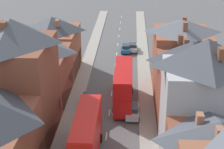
# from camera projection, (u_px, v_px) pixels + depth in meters

# --- Properties ---
(pavement_left) EXTENTS (2.20, 104.00, 0.14)m
(pavement_left) POSITION_uv_depth(u_px,v_px,m) (80.00, 87.00, 58.37)
(pavement_left) COLOR gray
(pavement_left) RESTS_ON ground
(pavement_right) EXTENTS (2.20, 104.00, 0.14)m
(pavement_right) POSITION_uv_depth(u_px,v_px,m) (145.00, 88.00, 57.87)
(pavement_right) COLOR gray
(pavement_right) RESTS_ON ground
(centre_line_dashes) EXTENTS (0.14, 97.80, 0.01)m
(centre_line_dashes) POSITION_uv_depth(u_px,v_px,m) (112.00, 93.00, 56.30)
(centre_line_dashes) COLOR silver
(centre_line_dashes) RESTS_ON ground
(terrace_row_left) EXTENTS (8.00, 61.07, 14.53)m
(terrace_row_left) POSITION_uv_depth(u_px,v_px,m) (0.00, 119.00, 37.46)
(terrace_row_left) COLOR brown
(terrace_row_left) RESTS_ON ground
(terrace_row_right) EXTENTS (8.00, 55.40, 13.70)m
(terrace_row_right) POSITION_uv_depth(u_px,v_px,m) (211.00, 141.00, 33.97)
(terrace_row_right) COLOR silver
(terrace_row_right) RESTS_ON ground
(double_decker_bus_lead) EXTENTS (2.74, 10.80, 5.30)m
(double_decker_bus_lead) POSITION_uv_depth(u_px,v_px,m) (86.00, 136.00, 40.02)
(double_decker_bus_lead) COLOR red
(double_decker_bus_lead) RESTS_ON ground
(double_decker_bus_mid_street) EXTENTS (2.74, 10.80, 5.30)m
(double_decker_bus_mid_street) POSITION_uv_depth(u_px,v_px,m) (123.00, 85.00, 52.29)
(double_decker_bus_mid_street) COLOR red
(double_decker_bus_mid_street) RESTS_ON ground
(car_near_blue) EXTENTS (1.90, 4.19, 1.68)m
(car_near_blue) POSITION_uv_depth(u_px,v_px,m) (88.00, 100.00, 52.54)
(car_near_blue) COLOR #236093
(car_near_blue) RESTS_ON ground
(car_parked_left_a) EXTENTS (1.90, 4.17, 1.67)m
(car_parked_left_a) POSITION_uv_depth(u_px,v_px,m) (132.00, 111.00, 49.45)
(car_parked_left_a) COLOR #B7BABF
(car_parked_left_a) RESTS_ON ground
(car_parked_right_a) EXTENTS (1.90, 4.07, 1.57)m
(car_parked_right_a) POSITION_uv_depth(u_px,v_px,m) (126.00, 48.00, 73.56)
(car_parked_right_a) COLOR #236093
(car_parked_right_a) RESTS_ON ground
(car_mid_black) EXTENTS (1.90, 3.93, 1.63)m
(car_mid_black) POSITION_uv_depth(u_px,v_px,m) (133.00, 47.00, 74.01)
(car_mid_black) COLOR #B7BABF
(car_mid_black) RESTS_ON ground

